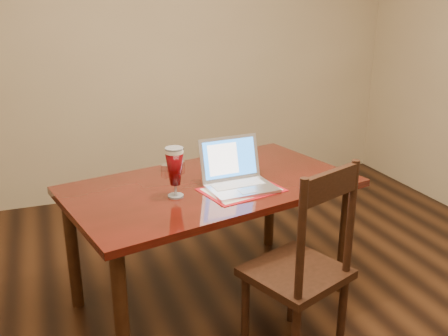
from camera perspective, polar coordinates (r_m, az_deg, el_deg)
name	(u,v)px	position (r m, az deg, el deg)	size (l,w,h in m)	color
dining_table	(212,197)	(2.88, -1.41, -3.31)	(1.77, 1.24, 1.03)	#4A0E09
dining_chair	(302,269)	(2.54, 8.88, -11.36)	(0.57, 0.56, 1.06)	black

